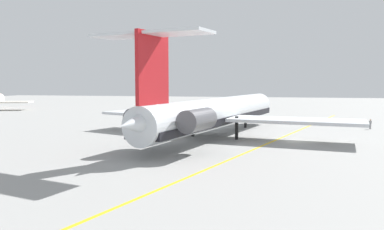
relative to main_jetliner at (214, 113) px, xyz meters
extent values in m
plane|color=gray|center=(-1.55, -11.63, -3.77)|extent=(284.59, 284.59, 0.00)
cylinder|color=silver|center=(1.28, -0.37, -0.06)|extent=(41.41, 15.83, 4.46)
cone|color=silver|center=(21.37, -6.14, -0.06)|extent=(5.65, 5.40, 4.28)
cone|color=silver|center=(-18.81, 5.41, 0.34)|extent=(7.30, 5.44, 3.79)
cube|color=black|center=(1.28, -0.37, -1.06)|extent=(40.54, 15.66, 0.98)
cube|color=silver|center=(5.36, 10.45, -0.84)|extent=(13.43, 19.84, 0.45)
cube|color=silver|center=(-1.01, -11.70, -0.84)|extent=(10.10, 19.51, 0.45)
cylinder|color=#515156|center=(-11.56, 7.06, 0.28)|extent=(6.07, 4.03, 2.59)
cube|color=silver|center=(-11.78, 6.31, 0.28)|extent=(3.61, 2.29, 0.54)
cylinder|color=#515156|center=(-13.55, 0.16, 0.28)|extent=(6.07, 4.03, 2.59)
cube|color=silver|center=(-13.33, 0.91, 0.28)|extent=(3.61, 2.29, 0.54)
cube|color=#B2191E|center=(-16.13, 4.64, 6.12)|extent=(5.93, 2.10, 7.90)
cube|color=silver|center=(-15.59, 8.20, 9.75)|extent=(5.81, 7.40, 0.31)
cube|color=silver|center=(-17.56, 1.33, 9.75)|extent=(5.81, 7.40, 0.31)
cylinder|color=black|center=(13.56, -3.90, -2.08)|extent=(0.49, 0.49, 3.38)
cylinder|color=black|center=(0.93, 3.44, -2.08)|extent=(0.49, 0.49, 3.38)
cylinder|color=black|center=(-1.04, -3.41, -2.08)|extent=(0.49, 0.49, 3.38)
cube|color=silver|center=(42.43, 65.61, -1.49)|extent=(8.09, 13.79, 0.41)
cylinder|color=black|center=(15.55, -25.72, -3.36)|extent=(0.10, 0.10, 0.83)
cylinder|color=black|center=(15.58, -25.58, -3.36)|extent=(0.10, 0.10, 0.83)
cylinder|color=gray|center=(15.56, -25.65, -2.61)|extent=(0.28, 0.28, 0.66)
sphere|color=tan|center=(15.56, -25.65, -2.15)|extent=(0.26, 0.26, 0.26)
cylinder|color=gray|center=(15.52, -25.83, -2.58)|extent=(0.08, 0.08, 0.56)
cylinder|color=gray|center=(15.60, -25.47, -2.58)|extent=(0.08, 0.08, 0.56)
cylinder|color=black|center=(31.02, 13.12, -3.37)|extent=(0.10, 0.10, 0.82)
cylinder|color=black|center=(31.04, 13.26, -3.37)|extent=(0.10, 0.10, 0.82)
cylinder|color=#262628|center=(31.03, 13.19, -2.64)|extent=(0.27, 0.27, 0.65)
sphere|color=tan|center=(31.03, 13.19, -2.19)|extent=(0.25, 0.25, 0.25)
cylinder|color=#262628|center=(31.00, 13.01, -2.60)|extent=(0.08, 0.08, 0.55)
cylinder|color=#262628|center=(31.05, 13.37, -2.60)|extent=(0.08, 0.08, 0.55)
cylinder|color=black|center=(30.91, 16.10, -3.39)|extent=(0.10, 0.10, 0.78)
cylinder|color=black|center=(31.04, 16.14, -3.39)|extent=(0.10, 0.10, 0.78)
cylinder|color=gray|center=(30.98, 16.12, -2.69)|extent=(0.26, 0.26, 0.62)
sphere|color=tan|center=(30.98, 16.12, -2.26)|extent=(0.24, 0.24, 0.24)
cylinder|color=gray|center=(30.81, 16.07, -2.66)|extent=(0.07, 0.07, 0.52)
cylinder|color=gray|center=(31.14, 16.17, -2.66)|extent=(0.07, 0.07, 0.52)
cylinder|color=black|center=(28.93, 16.29, -3.34)|extent=(0.11, 0.11, 0.86)
cylinder|color=black|center=(28.78, 16.28, -3.34)|extent=(0.11, 0.11, 0.86)
cylinder|color=yellow|center=(28.86, 16.28, -2.57)|extent=(0.29, 0.29, 0.68)
sphere|color=#8C6647|center=(28.86, 16.28, -2.09)|extent=(0.27, 0.27, 0.27)
cylinder|color=yellow|center=(29.05, 16.30, -2.54)|extent=(0.08, 0.08, 0.58)
cylinder|color=yellow|center=(28.67, 16.27, -2.54)|extent=(0.08, 0.08, 0.58)
cone|color=#EA590F|center=(29.83, 10.90, -3.50)|extent=(0.40, 0.40, 0.55)
cube|color=gold|center=(1.28, -9.66, -3.77)|extent=(82.32, 29.01, 0.01)
camera|label=1|loc=(-57.18, -7.64, 4.86)|focal=36.38mm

